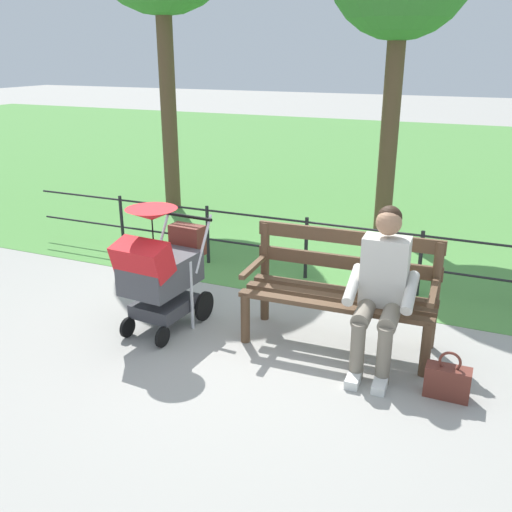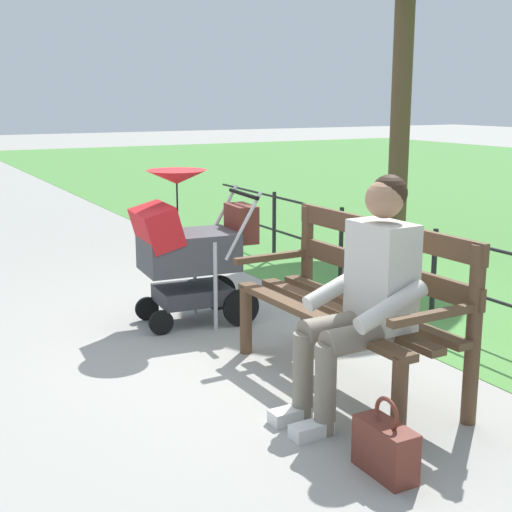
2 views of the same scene
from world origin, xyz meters
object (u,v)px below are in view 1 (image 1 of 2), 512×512
at_px(park_bench, 341,285).
at_px(stroller, 160,268).
at_px(person_on_bench, 382,285).
at_px(handbag, 447,381).

xyz_separation_m(park_bench, stroller, (1.52, 0.41, 0.07)).
distance_m(park_bench, person_on_bench, 0.46).
xyz_separation_m(person_on_bench, handbag, (-0.58, 0.30, -0.55)).
bearing_deg(stroller, handbag, 177.57).
bearing_deg(handbag, park_bench, -28.58).
bearing_deg(stroller, person_on_bench, -174.22).
relative_size(park_bench, stroller, 1.41).
bearing_deg(handbag, person_on_bench, -27.14).
xyz_separation_m(person_on_bench, stroller, (1.89, 0.19, -0.08)).
height_order(park_bench, person_on_bench, person_on_bench).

